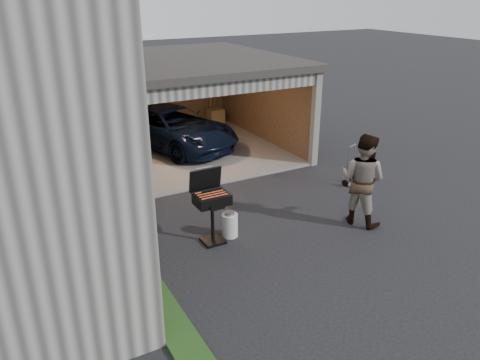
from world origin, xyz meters
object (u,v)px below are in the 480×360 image
object	(u,v)px
propane_tank	(230,225)
hand_truck	(351,177)
bbq_grill	(211,201)
minivan	(173,130)
man	(363,180)
woman	(138,225)
plywood_panel	(128,244)

from	to	relation	value
propane_tank	hand_truck	distance (m)	4.16
bbq_grill	minivan	bearing A→B (deg)	76.10
man	propane_tank	size ratio (longest dim) A/B	4.05
woman	hand_truck	bearing A→B (deg)	106.82
propane_tank	hand_truck	size ratio (longest dim) A/B	0.46
minivan	plywood_panel	size ratio (longest dim) A/B	4.85
minivan	propane_tank	distance (m)	6.06
man	bbq_grill	bearing A→B (deg)	53.17
bbq_grill	propane_tank	bearing A→B (deg)	2.09
bbq_grill	plywood_panel	xyz separation A→B (m)	(-1.74, -0.12, -0.43)
woman	hand_truck	distance (m)	6.07
hand_truck	man	bearing A→B (deg)	-147.55
man	propane_tank	xyz separation A→B (m)	(-2.78, 0.80, -0.76)
bbq_grill	plywood_panel	bearing A→B (deg)	-176.01
minivan	woman	xyz separation A→B (m)	(-2.98, -5.95, 0.09)
minivan	hand_truck	world-z (taller)	minivan
man	hand_truck	xyz separation A→B (m)	(1.27, 1.72, -0.80)
minivan	propane_tank	world-z (taller)	minivan
woman	minivan	bearing A→B (deg)	161.50
minivan	hand_truck	bearing A→B (deg)	-79.27
man	plywood_panel	distance (m)	5.01
plywood_panel	hand_truck	distance (m)	6.31
bbq_grill	man	bearing A→B (deg)	-13.75
woman	propane_tank	size ratio (longest dim) A/B	2.91
woman	bbq_grill	size ratio (longest dim) A/B	0.97
plywood_panel	woman	bearing A→B (deg)	30.56
man	hand_truck	distance (m)	2.29
minivan	man	world-z (taller)	man
hand_truck	plywood_panel	bearing A→B (deg)	168.63
plywood_panel	bbq_grill	bearing A→B (deg)	3.99
man	hand_truck	bearing A→B (deg)	-59.60
woman	hand_truck	xyz separation A→B (m)	(5.97, 0.92, -0.52)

